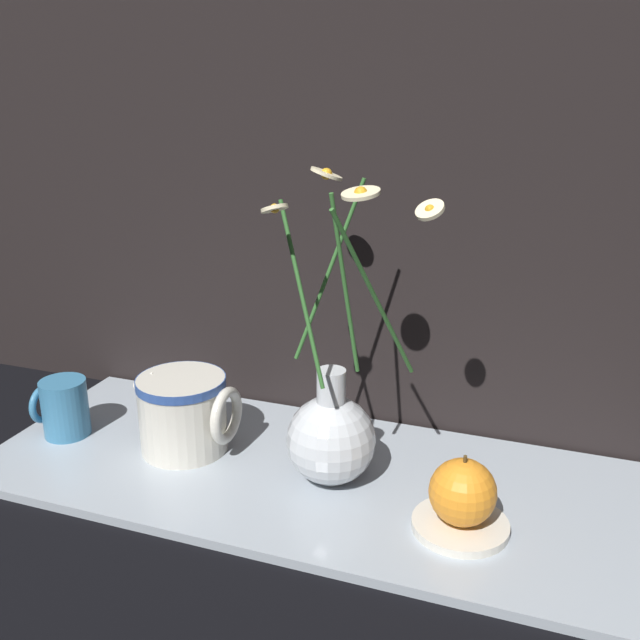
% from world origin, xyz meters
% --- Properties ---
extents(ground_plane, '(6.00, 6.00, 0.00)m').
position_xyz_m(ground_plane, '(0.00, 0.00, 0.00)').
color(ground_plane, black).
extents(shelf, '(0.88, 0.35, 0.01)m').
position_xyz_m(shelf, '(0.00, 0.00, 0.01)').
color(shelf, '#9EA8B2').
rests_on(shelf, ground_plane).
extents(backdrop_wall, '(1.38, 0.02, 1.10)m').
position_xyz_m(backdrop_wall, '(0.00, 0.19, 0.55)').
color(backdrop_wall, black).
rests_on(backdrop_wall, ground_plane).
extents(vase_with_flowers, '(0.20, 0.20, 0.39)m').
position_xyz_m(vase_with_flowers, '(0.03, -0.01, 0.08)').
color(vase_with_flowers, silver).
rests_on(vase_with_flowers, shelf).
extents(yellow_mug, '(0.08, 0.07, 0.08)m').
position_xyz_m(yellow_mug, '(-0.38, -0.02, 0.05)').
color(yellow_mug, teal).
rests_on(yellow_mug, shelf).
extents(ceramic_pitcher, '(0.15, 0.12, 0.12)m').
position_xyz_m(ceramic_pitcher, '(-0.19, -0.00, 0.07)').
color(ceramic_pitcher, beige).
rests_on(ceramic_pitcher, shelf).
extents(saucer_plate, '(0.11, 0.11, 0.01)m').
position_xyz_m(saucer_plate, '(0.20, -0.06, 0.02)').
color(saucer_plate, silver).
rests_on(saucer_plate, shelf).
extents(orange_fruit, '(0.08, 0.08, 0.08)m').
position_xyz_m(orange_fruit, '(0.20, -0.06, 0.06)').
color(orange_fruit, orange).
rests_on(orange_fruit, saucer_plate).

